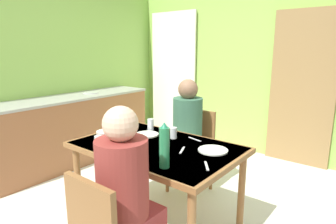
{
  "coord_description": "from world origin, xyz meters",
  "views": [
    {
      "loc": [
        1.71,
        -1.79,
        1.53
      ],
      "look_at": [
        0.25,
        0.05,
        1.0
      ],
      "focal_mm": 30.71,
      "sensor_mm": 36.0,
      "label": 1
    }
  ],
  "objects_px": {
    "person_far_diner": "(187,122)",
    "serving_bowl_center": "(106,134)",
    "chair_far_diner": "(194,145)",
    "person_near_diner": "(124,180)",
    "water_bottle_green_near": "(164,146)",
    "kitchen_counter": "(72,129)",
    "dining_table": "(157,154)"
  },
  "relations": [
    {
      "from": "person_far_diner",
      "to": "serving_bowl_center",
      "type": "distance_m",
      "value": 0.84
    },
    {
      "from": "chair_far_diner",
      "to": "serving_bowl_center",
      "type": "xyz_separation_m",
      "value": [
        -0.34,
        -0.9,
        0.28
      ]
    },
    {
      "from": "chair_far_diner",
      "to": "person_near_diner",
      "type": "bearing_deg",
      "value": 108.14
    },
    {
      "from": "person_far_diner",
      "to": "water_bottle_green_near",
      "type": "xyz_separation_m",
      "value": [
        0.48,
        -0.96,
        0.11
      ]
    },
    {
      "from": "kitchen_counter",
      "to": "dining_table",
      "type": "height_order",
      "value": "kitchen_counter"
    },
    {
      "from": "kitchen_counter",
      "to": "water_bottle_green_near",
      "type": "bearing_deg",
      "value": -18.32
    },
    {
      "from": "kitchen_counter",
      "to": "serving_bowl_center",
      "type": "height_order",
      "value": "kitchen_counter"
    },
    {
      "from": "person_near_diner",
      "to": "serving_bowl_center",
      "type": "distance_m",
      "value": 0.97
    },
    {
      "from": "person_near_diner",
      "to": "kitchen_counter",
      "type": "bearing_deg",
      "value": 153.84
    },
    {
      "from": "dining_table",
      "to": "chair_far_diner",
      "type": "relative_size",
      "value": 1.53
    },
    {
      "from": "dining_table",
      "to": "serving_bowl_center",
      "type": "distance_m",
      "value": 0.52
    },
    {
      "from": "person_near_diner",
      "to": "water_bottle_green_near",
      "type": "relative_size",
      "value": 2.5
    },
    {
      "from": "kitchen_counter",
      "to": "dining_table",
      "type": "xyz_separation_m",
      "value": [
        1.88,
        -0.43,
        0.22
      ]
    },
    {
      "from": "person_far_diner",
      "to": "serving_bowl_center",
      "type": "bearing_deg",
      "value": 66.12
    },
    {
      "from": "dining_table",
      "to": "water_bottle_green_near",
      "type": "bearing_deg",
      "value": -42.66
    },
    {
      "from": "kitchen_counter",
      "to": "water_bottle_green_near",
      "type": "relative_size",
      "value": 7.48
    },
    {
      "from": "kitchen_counter",
      "to": "water_bottle_green_near",
      "type": "xyz_separation_m",
      "value": [
        2.21,
        -0.73,
        0.44
      ]
    },
    {
      "from": "dining_table",
      "to": "serving_bowl_center",
      "type": "height_order",
      "value": "serving_bowl_center"
    },
    {
      "from": "chair_far_diner",
      "to": "person_far_diner",
      "type": "distance_m",
      "value": 0.31
    },
    {
      "from": "dining_table",
      "to": "kitchen_counter",
      "type": "bearing_deg",
      "value": 167.19
    },
    {
      "from": "kitchen_counter",
      "to": "serving_bowl_center",
      "type": "distance_m",
      "value": 1.53
    },
    {
      "from": "person_far_diner",
      "to": "serving_bowl_center",
      "type": "xyz_separation_m",
      "value": [
        -0.34,
        -0.77,
        -0.01
      ]
    },
    {
      "from": "chair_far_diner",
      "to": "kitchen_counter",
      "type": "bearing_deg",
      "value": 11.79
    },
    {
      "from": "kitchen_counter",
      "to": "person_near_diner",
      "type": "bearing_deg",
      "value": -26.16
    },
    {
      "from": "person_far_diner",
      "to": "serving_bowl_center",
      "type": "relative_size",
      "value": 4.53
    },
    {
      "from": "serving_bowl_center",
      "to": "water_bottle_green_near",
      "type": "bearing_deg",
      "value": -13.05
    },
    {
      "from": "person_near_diner",
      "to": "person_far_diner",
      "type": "bearing_deg",
      "value": 109.9
    },
    {
      "from": "kitchen_counter",
      "to": "person_near_diner",
      "type": "height_order",
      "value": "person_near_diner"
    },
    {
      "from": "dining_table",
      "to": "person_far_diner",
      "type": "relative_size",
      "value": 1.73
    },
    {
      "from": "dining_table",
      "to": "person_near_diner",
      "type": "distance_m",
      "value": 0.73
    },
    {
      "from": "serving_bowl_center",
      "to": "dining_table",
      "type": "bearing_deg",
      "value": 12.99
    },
    {
      "from": "chair_far_diner",
      "to": "water_bottle_green_near",
      "type": "relative_size",
      "value": 2.83
    }
  ]
}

